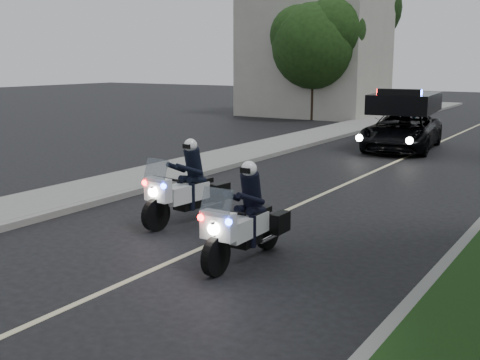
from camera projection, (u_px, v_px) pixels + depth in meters
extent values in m
plane|color=black|center=(200.00, 249.00, 11.10)|extent=(120.00, 120.00, 0.00)
cube|color=gray|center=(271.00, 155.00, 21.53)|extent=(0.20, 60.00, 0.15)
cube|color=gray|center=(244.00, 153.00, 22.11)|extent=(2.00, 60.00, 0.16)
cube|color=#A8A396|center=(314.00, 58.00, 37.24)|extent=(8.00, 6.00, 7.00)
cube|color=#BFB78C|center=(382.00, 168.00, 19.42)|extent=(0.12, 50.00, 0.01)
imported|color=black|center=(401.00, 149.00, 23.38)|extent=(2.99, 5.44, 2.53)
imported|color=black|center=(411.00, 127.00, 31.14)|extent=(0.74, 1.92, 0.99)
imported|color=black|center=(411.00, 127.00, 31.14)|extent=(0.67, 0.50, 1.73)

